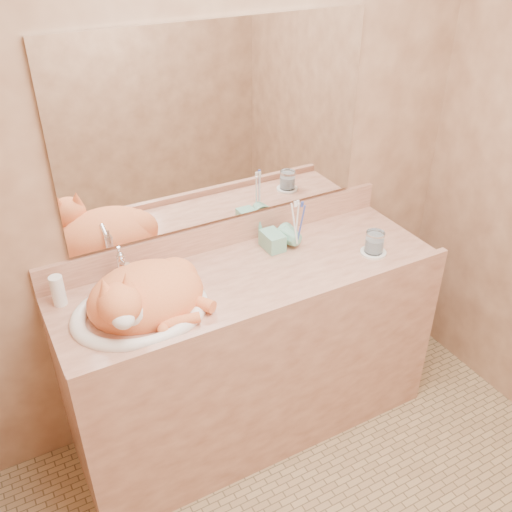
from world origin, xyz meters
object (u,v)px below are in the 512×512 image
vanity_counter (252,354)px  water_glass (375,242)px  sink_basin (138,295)px  soap_dispenser (280,237)px  toothbrush_cup (297,241)px  cat (144,294)px

vanity_counter → water_glass: bearing=-10.9°
sink_basin → water_glass: 1.02m
soap_dispenser → toothbrush_cup: bearing=-4.9°
toothbrush_cup → water_glass: size_ratio=1.05×
toothbrush_cup → water_glass: 0.33m
toothbrush_cup → cat: bearing=-172.4°
soap_dispenser → water_glass: size_ratio=1.83×
vanity_counter → soap_dispenser: bearing=24.9°
cat → sink_basin: bearing=-178.9°
cat → water_glass: (1.00, -0.08, -0.02)m
vanity_counter → sink_basin: sink_basin is taller
vanity_counter → toothbrush_cup: 0.55m
cat → water_glass: size_ratio=4.74×
vanity_counter → water_glass: water_glass is taller
water_glass → cat: bearing=175.2°
cat → water_glass: cat is taller
vanity_counter → cat: bearing=-177.5°
soap_dispenser → water_glass: 0.41m
cat → water_glass: 1.00m
vanity_counter → water_glass: 0.73m
toothbrush_cup → vanity_counter: bearing=-163.9°
vanity_counter → cat: cat is taller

